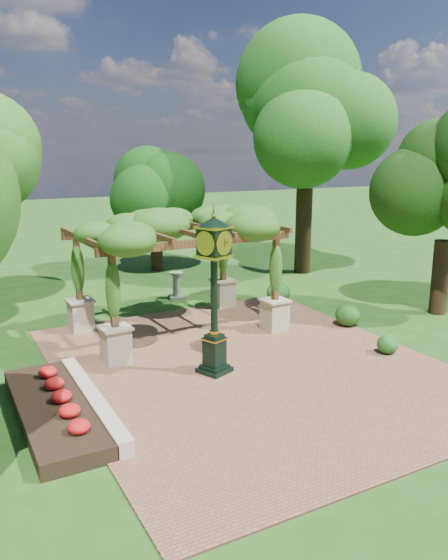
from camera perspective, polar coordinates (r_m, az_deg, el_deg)
name	(u,v)px	position (r m, az deg, el deg)	size (l,w,h in m)	color
ground	(268,379)	(14.87, 4.65, -10.26)	(120.00, 120.00, 0.00)	#1E4714
brick_plaza	(249,366)	(15.64, 2.64, -8.92)	(10.00, 12.00, 0.04)	brown
border_wall	(93,401)	(13.52, -13.56, -12.21)	(0.35, 5.00, 0.40)	#C6B793
flower_bed	(54,410)	(13.36, -17.38, -12.87)	(1.50, 5.00, 0.36)	red
pedestal_clock	(214,281)	(14.37, -1.03, -0.11)	(1.12, 1.12, 4.34)	black
pergola	(176,233)	(17.83, -5.04, 4.94)	(6.69, 4.39, 4.09)	tan
sundial	(177,287)	(22.53, -4.98, -0.73)	(0.75, 0.75, 1.10)	gray
shrub_front	(388,344)	(17.10, 16.73, -6.44)	(0.63, 0.63, 0.57)	#1D5B1A
shrub_mid	(348,315)	(19.35, 12.82, -3.55)	(0.87, 0.87, 0.78)	#1D4E16
shrub_back	(278,292)	(21.78, 5.71, -1.29)	(0.94, 0.94, 0.85)	#23641D
tree_north	(155,187)	(27.55, -7.23, 9.66)	(3.40, 3.40, 6.17)	#331F14
tree_east_far	(307,120)	(27.09, 8.67, 16.23)	(5.52, 5.52, 10.72)	black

